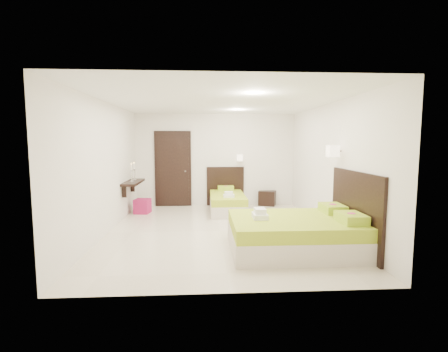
{
  "coord_description": "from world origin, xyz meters",
  "views": [
    {
      "loc": [
        -0.3,
        -6.47,
        1.81
      ],
      "look_at": [
        0.1,
        0.3,
        1.1
      ],
      "focal_mm": 26.0,
      "sensor_mm": 36.0,
      "label": 1
    }
  ],
  "objects": [
    {
      "name": "ottoman",
      "position": [
        -1.9,
        1.79,
        0.18
      ],
      "size": [
        0.42,
        0.42,
        0.36
      ],
      "primitive_type": "cube",
      "rotation": [
        0.0,
        0.0,
        -0.17
      ],
      "color": "#8F1346",
      "rests_on": "ground"
    },
    {
      "name": "bed_double",
      "position": [
        1.27,
        -1.24,
        0.31
      ],
      "size": [
        2.12,
        1.8,
        1.75
      ],
      "color": "beige",
      "rests_on": "ground"
    },
    {
      "name": "nightstand",
      "position": [
        1.49,
        2.67,
        0.21
      ],
      "size": [
        0.58,
        0.55,
        0.41
      ],
      "primitive_type": "cube",
      "rotation": [
        0.0,
        0.0,
        -0.34
      ],
      "color": "black",
      "rests_on": "ground"
    },
    {
      "name": "floor",
      "position": [
        0.0,
        0.0,
        0.0
      ],
      "size": [
        5.5,
        5.5,
        0.0
      ],
      "primitive_type": "plane",
      "color": "beige",
      "rests_on": "ground"
    },
    {
      "name": "bed_single",
      "position": [
        0.28,
        1.94,
        0.27
      ],
      "size": [
        1.06,
        1.77,
        1.46
      ],
      "color": "beige",
      "rests_on": "ground"
    },
    {
      "name": "door",
      "position": [
        -1.2,
        2.7,
        1.05
      ],
      "size": [
        1.02,
        0.15,
        2.14
      ],
      "color": "black",
      "rests_on": "ground"
    },
    {
      "name": "console_shelf",
      "position": [
        -2.08,
        1.6,
        0.82
      ],
      "size": [
        0.35,
        1.2,
        0.78
      ],
      "color": "black",
      "rests_on": "ground"
    }
  ]
}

